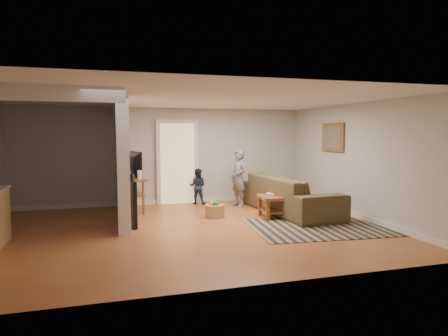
{
  "coord_description": "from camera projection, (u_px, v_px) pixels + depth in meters",
  "views": [
    {
      "loc": [
        -1.48,
        -7.41,
        1.85
      ],
      "look_at": [
        0.94,
        0.79,
        1.1
      ],
      "focal_mm": 32.0,
      "sensor_mm": 36.0,
      "label": 1
    }
  ],
  "objects": [
    {
      "name": "speaker_left",
      "position": [
        134.0,
        206.0,
        7.64
      ],
      "size": [
        0.12,
        0.12,
        0.92
      ],
      "primitive_type": "cube",
      "rotation": [
        0.0,
        0.0,
        0.38
      ],
      "color": "black",
      "rests_on": "ground"
    },
    {
      "name": "toy_basket",
      "position": [
        215.0,
        210.0,
        8.77
      ],
      "size": [
        0.43,
        0.43,
        0.38
      ],
      "color": "olive",
      "rests_on": "ground"
    },
    {
      "name": "sofa",
      "position": [
        290.0,
        212.0,
        9.32
      ],
      "size": [
        1.35,
        3.01,
        0.86
      ],
      "primitive_type": "imported",
      "rotation": [
        0.0,
        0.0,
        1.64
      ],
      "color": "#4D3E26",
      "rests_on": "ground"
    },
    {
      "name": "speaker_right",
      "position": [
        132.0,
        196.0,
        8.77
      ],
      "size": [
        0.12,
        0.12,
        0.96
      ],
      "primitive_type": "cube",
      "rotation": [
        0.0,
        0.0,
        -0.36
      ],
      "color": "black",
      "rests_on": "ground"
    },
    {
      "name": "toddler",
      "position": [
        198.0,
        204.0,
        10.46
      ],
      "size": [
        0.56,
        0.51,
        0.93
      ],
      "primitive_type": "imported",
      "rotation": [
        0.0,
        0.0,
        2.72
      ],
      "color": "#1F2541",
      "rests_on": "ground"
    },
    {
      "name": "ground",
      "position": [
        189.0,
        230.0,
        7.66
      ],
      "size": [
        7.5,
        7.5,
        0.0
      ],
      "primitive_type": "plane",
      "color": "brown",
      "rests_on": "ground"
    },
    {
      "name": "child",
      "position": [
        239.0,
        206.0,
        10.11
      ],
      "size": [
        0.48,
        0.6,
        1.43
      ],
      "primitive_type": "imported",
      "rotation": [
        0.0,
        0.0,
        -1.29
      ],
      "color": "slate",
      "rests_on": "ground"
    },
    {
      "name": "tv_console",
      "position": [
        131.0,
        180.0,
        9.43
      ],
      "size": [
        0.68,
        1.36,
        1.12
      ],
      "rotation": [
        0.0,
        0.0,
        0.15
      ],
      "color": "brown",
      "rests_on": "ground"
    },
    {
      "name": "room_shell",
      "position": [
        129.0,
        154.0,
        7.64
      ],
      "size": [
        7.54,
        6.02,
        2.52
      ],
      "color": "#BCB9B4",
      "rests_on": "ground"
    },
    {
      "name": "coffee_table",
      "position": [
        288.0,
        200.0,
        8.79
      ],
      "size": [
        1.3,
        0.83,
        0.73
      ],
      "rotation": [
        0.0,
        0.0,
        -0.09
      ],
      "color": "brown",
      "rests_on": "ground"
    },
    {
      "name": "area_rug",
      "position": [
        319.0,
        227.0,
        7.83
      ],
      "size": [
        2.81,
        2.17,
        0.01
      ],
      "primitive_type": "cube",
      "rotation": [
        0.0,
        0.0,
        -0.09
      ],
      "color": "black",
      "rests_on": "ground"
    }
  ]
}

